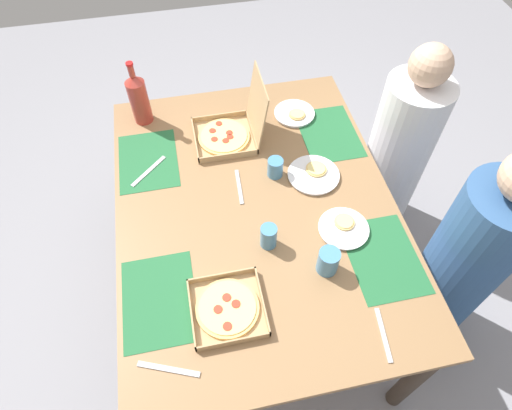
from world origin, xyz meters
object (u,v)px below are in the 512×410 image
(pizza_box_corner_left, at_px, (227,308))
(plate_near_left, at_px, (344,228))
(plate_near_right, at_px, (295,114))
(plate_far_right, at_px, (314,174))
(cup_red, at_px, (275,168))
(cup_dark, at_px, (328,261))
(cup_clear_right, at_px, (269,236))
(diner_right_seat, at_px, (462,263))
(pizza_box_corner_right, at_px, (231,130))
(diner_left_seat, at_px, (397,153))
(soda_bottle, at_px, (139,98))

(pizza_box_corner_left, xyz_separation_m, plate_near_left, (-0.24, 0.51, -0.00))
(pizza_box_corner_left, relative_size, plate_near_right, 1.28)
(plate_far_right, bearing_deg, cup_red, -104.81)
(cup_dark, xyz_separation_m, cup_clear_right, (-0.15, -0.19, -0.00))
(cup_red, xyz_separation_m, diner_right_seat, (0.49, 0.72, -0.24))
(pizza_box_corner_right, distance_m, diner_right_seat, 1.18)
(diner_left_seat, bearing_deg, pizza_box_corner_right, -94.47)
(cup_red, bearing_deg, plate_near_right, 152.78)
(cup_clear_right, relative_size, cup_red, 1.17)
(soda_bottle, xyz_separation_m, cup_red, (0.48, 0.55, -0.09))
(plate_far_right, xyz_separation_m, diner_left_seat, (-0.24, 0.56, -0.23))
(cup_dark, bearing_deg, diner_right_seat, 89.98)
(cup_clear_right, bearing_deg, soda_bottle, -151.84)
(diner_left_seat, bearing_deg, soda_bottle, -102.42)
(plate_near_left, xyz_separation_m, soda_bottle, (-0.82, -0.75, 0.12))
(diner_left_seat, height_order, diner_right_seat, diner_right_seat)
(plate_far_right, bearing_deg, plate_near_right, 177.27)
(plate_far_right, bearing_deg, cup_clear_right, -42.20)
(pizza_box_corner_left, distance_m, cup_dark, 0.40)
(plate_near_right, height_order, cup_dark, cup_dark)
(plate_near_left, height_order, cup_dark, cup_dark)
(cup_clear_right, height_order, cup_red, cup_clear_right)
(pizza_box_corner_left, height_order, cup_clear_right, cup_clear_right)
(plate_far_right, distance_m, cup_dark, 0.46)
(pizza_box_corner_left, bearing_deg, pizza_box_corner_right, 169.30)
(pizza_box_corner_right, relative_size, soda_bottle, 0.99)
(cup_red, xyz_separation_m, diner_left_seat, (-0.20, 0.72, -0.27))
(cup_clear_right, bearing_deg, cup_dark, 51.40)
(diner_left_seat, bearing_deg, cup_red, -74.71)
(plate_near_right, relative_size, cup_red, 2.25)
(cup_red, height_order, diner_right_seat, diner_right_seat)
(pizza_box_corner_left, relative_size, diner_right_seat, 0.21)
(pizza_box_corner_left, xyz_separation_m, diner_left_seat, (-0.78, 1.03, -0.24))
(pizza_box_corner_right, xyz_separation_m, plate_near_right, (-0.09, 0.33, -0.04))
(soda_bottle, xyz_separation_m, diner_right_seat, (0.97, 1.27, -0.33))
(pizza_box_corner_left, distance_m, cup_red, 0.66)
(cup_dark, bearing_deg, pizza_box_corner_right, -163.09)
(soda_bottle, bearing_deg, cup_red, 48.90)
(plate_near_right, distance_m, cup_red, 0.40)
(cup_red, bearing_deg, pizza_box_corner_left, -28.00)
(soda_bottle, distance_m, cup_red, 0.73)
(pizza_box_corner_left, xyz_separation_m, plate_far_right, (-0.54, 0.47, -0.00))
(diner_right_seat, bearing_deg, cup_red, -124.45)
(diner_left_seat, bearing_deg, diner_right_seat, 0.00)
(pizza_box_corner_right, height_order, cup_red, pizza_box_corner_right)
(cup_dark, distance_m, diner_right_seat, 0.69)
(cup_dark, relative_size, cup_clear_right, 1.04)
(pizza_box_corner_left, distance_m, plate_near_right, 1.06)
(diner_left_seat, relative_size, diner_right_seat, 0.95)
(pizza_box_corner_right, bearing_deg, plate_far_right, 45.43)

